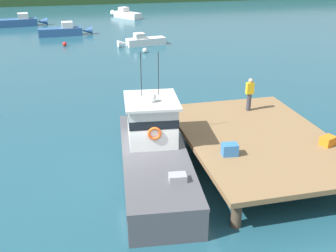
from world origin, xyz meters
name	(u,v)px	position (x,y,z in m)	size (l,w,h in m)	color
ground_plane	(148,173)	(0.00, 0.00, 0.00)	(200.00, 200.00, 0.00)	#1E4C5B
dock	(258,138)	(4.80, 0.00, 1.07)	(6.00, 9.00, 1.20)	#4C3D2D
main_fishing_boat	(154,151)	(0.26, 0.03, 1.01)	(3.32, 9.93, 4.80)	#4C4C51
crate_stack_mid_dock	(328,141)	(7.17, -1.47, 1.38)	(0.60, 0.44, 0.36)	orange
crate_single_far	(230,149)	(2.97, -1.37, 1.43)	(0.60, 0.44, 0.46)	#3370B2
deckhand_by_the_boat	(250,94)	(5.63, 2.91, 2.06)	(0.36, 0.22, 1.63)	#383842
moored_boat_mid_harbor	(20,22)	(-8.44, 38.50, 0.53)	(6.13, 2.08, 1.53)	#285184
moored_boat_near_channel	(64,31)	(-3.26, 31.23, 0.50)	(5.74, 1.72, 1.45)	#285184
moored_boat_outer_mooring	(143,41)	(4.12, 24.36, 0.41)	(4.80, 1.78, 1.20)	white
moored_boat_far_right	(126,14)	(4.96, 42.26, 0.47)	(3.84, 5.13, 1.38)	white
mooring_buoy_spare_mooring	(145,50)	(3.77, 21.25, 0.22)	(0.43, 0.43, 0.43)	silver
mooring_buoy_outer	(65,44)	(-3.26, 25.78, 0.20)	(0.40, 0.40, 0.40)	red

